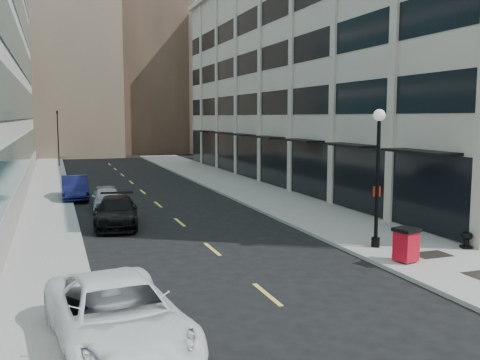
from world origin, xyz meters
TOP-DOWN VIEW (x-y plane):
  - ground at (0.00, 0.00)m, footprint 160.00×160.00m
  - sidewalk_right at (7.50, 20.00)m, footprint 5.00×80.00m
  - sidewalk_left at (-6.50, 20.00)m, footprint 3.00×80.00m
  - building_right at (16.94, 26.99)m, footprint 15.30×46.50m
  - skyline_tan_near at (-4.00, 68.00)m, footprint 14.00×18.00m
  - skyline_brown at (8.00, 72.00)m, footprint 12.00×16.00m
  - skyline_stone at (18.00, 66.00)m, footprint 10.00×14.00m
  - grate_far at (7.60, 3.80)m, footprint 1.40×1.00m
  - road_centerline at (0.00, 17.00)m, footprint 0.15×68.20m
  - traffic_signal at (-5.50, 48.00)m, footprint 0.66×0.66m
  - car_white_van at (-4.80, -0.51)m, footprint 3.41×6.28m
  - car_black_pickup at (-3.20, 14.00)m, footprint 2.68×5.27m
  - car_silver_sedan at (-3.20, 19.02)m, footprint 1.88×4.34m
  - car_blue_sedan at (-4.80, 23.87)m, footprint 1.69×4.73m
  - trash_bin at (6.01, 3.27)m, footprint 0.95×0.96m
  - lamppost at (6.25, 5.58)m, footprint 0.48×0.48m
  - sign_post at (6.40, 5.83)m, footprint 0.30×0.14m
  - urn_planter at (9.60, 4.19)m, footprint 0.50×0.50m

SIDE VIEW (x-z plane):
  - ground at x=0.00m, z-range 0.00..0.00m
  - road_centerline at x=0.00m, z-range 0.00..0.01m
  - sidewalk_right at x=7.50m, z-range 0.00..0.15m
  - sidewalk_left at x=-6.50m, z-range 0.00..0.15m
  - grate_far at x=7.60m, z-range 0.15..0.16m
  - urn_planter at x=9.60m, z-range 0.22..0.91m
  - car_silver_sedan at x=-3.20m, z-range 0.00..1.46m
  - car_black_pickup at x=-3.20m, z-range 0.00..1.47m
  - car_blue_sedan at x=-4.80m, z-range 0.00..1.55m
  - trash_bin at x=6.01m, z-range 0.20..1.47m
  - car_white_van at x=-4.80m, z-range 0.00..1.67m
  - sign_post at x=6.40m, z-range 0.51..3.15m
  - lamppost at x=6.25m, z-range 0.65..6.38m
  - traffic_signal at x=-5.50m, z-range 2.23..9.21m
  - building_right at x=16.94m, z-range -0.13..18.12m
  - skyline_stone at x=18.00m, z-range 0.00..20.00m
  - skyline_tan_near at x=-4.00m, z-range 0.00..28.00m
  - skyline_brown at x=8.00m, z-range 0.00..34.00m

